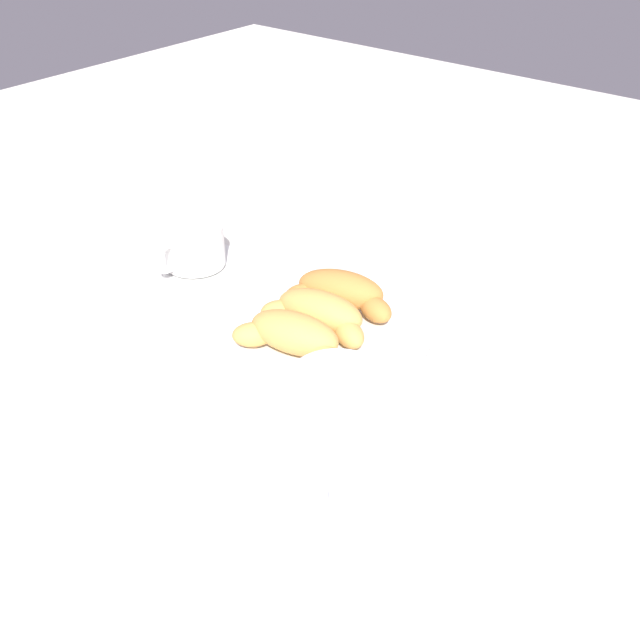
{
  "coord_description": "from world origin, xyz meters",
  "views": [
    {
      "loc": [
        -0.45,
        0.53,
        0.49
      ],
      "look_at": [
        -0.01,
        -0.02,
        0.03
      ],
      "focal_mm": 43.42,
      "sensor_mm": 36.0,
      "label": 1
    }
  ],
  "objects_px": {
    "juice_glass_left": "(337,424)",
    "folded_napkin": "(491,296)",
    "croissant_large": "(342,293)",
    "coffee_cup_near": "(194,252)",
    "croissant_extra": "(293,336)",
    "pastry_plate": "(320,334)",
    "croissant_small": "(319,314)",
    "sugar_packet": "(135,338)"
  },
  "relations": [
    {
      "from": "croissant_extra",
      "to": "sugar_packet",
      "type": "distance_m",
      "value": 0.19
    },
    {
      "from": "croissant_large",
      "to": "croissant_extra",
      "type": "distance_m",
      "value": 0.1
    },
    {
      "from": "folded_napkin",
      "to": "juice_glass_left",
      "type": "bearing_deg",
      "value": 99.38
    },
    {
      "from": "coffee_cup_near",
      "to": "pastry_plate",
      "type": "bearing_deg",
      "value": 173.48
    },
    {
      "from": "croissant_extra",
      "to": "sugar_packet",
      "type": "bearing_deg",
      "value": 23.64
    },
    {
      "from": "croissant_small",
      "to": "juice_glass_left",
      "type": "distance_m",
      "value": 0.25
    },
    {
      "from": "croissant_large",
      "to": "coffee_cup_near",
      "type": "height_order",
      "value": "croissant_large"
    },
    {
      "from": "coffee_cup_near",
      "to": "folded_napkin",
      "type": "xyz_separation_m",
      "value": [
        -0.33,
        -0.18,
        -0.02
      ]
    },
    {
      "from": "coffee_cup_near",
      "to": "juice_glass_left",
      "type": "bearing_deg",
      "value": 151.97
    },
    {
      "from": "juice_glass_left",
      "to": "pastry_plate",
      "type": "bearing_deg",
      "value": -47.87
    },
    {
      "from": "croissant_small",
      "to": "croissant_large",
      "type": "bearing_deg",
      "value": -83.33
    },
    {
      "from": "croissant_extra",
      "to": "coffee_cup_near",
      "type": "distance_m",
      "value": 0.25
    },
    {
      "from": "croissant_small",
      "to": "juice_glass_left",
      "type": "xyz_separation_m",
      "value": [
        -0.16,
        0.18,
        0.05
      ]
    },
    {
      "from": "croissant_small",
      "to": "coffee_cup_near",
      "type": "xyz_separation_m",
      "value": [
        0.23,
        -0.03,
        -0.01
      ]
    },
    {
      "from": "folded_napkin",
      "to": "croissant_extra",
      "type": "bearing_deg",
      "value": 69.61
    },
    {
      "from": "pastry_plate",
      "to": "croissant_extra",
      "type": "height_order",
      "value": "croissant_extra"
    },
    {
      "from": "pastry_plate",
      "to": "croissant_small",
      "type": "height_order",
      "value": "croissant_small"
    },
    {
      "from": "juice_glass_left",
      "to": "folded_napkin",
      "type": "height_order",
      "value": "juice_glass_left"
    },
    {
      "from": "croissant_small",
      "to": "croissant_extra",
      "type": "relative_size",
      "value": 1.0
    },
    {
      "from": "folded_napkin",
      "to": "sugar_packet",
      "type": "bearing_deg",
      "value": 51.32
    },
    {
      "from": "croissant_extra",
      "to": "juice_glass_left",
      "type": "height_order",
      "value": "juice_glass_left"
    },
    {
      "from": "pastry_plate",
      "to": "coffee_cup_near",
      "type": "relative_size",
      "value": 1.93
    },
    {
      "from": "juice_glass_left",
      "to": "coffee_cup_near",
      "type": "bearing_deg",
      "value": -28.03
    },
    {
      "from": "coffee_cup_near",
      "to": "sugar_packet",
      "type": "relative_size",
      "value": 2.72
    },
    {
      "from": "croissant_small",
      "to": "folded_napkin",
      "type": "height_order",
      "value": "croissant_small"
    },
    {
      "from": "croissant_large",
      "to": "folded_napkin",
      "type": "xyz_separation_m",
      "value": [
        -0.11,
        -0.16,
        -0.04
      ]
    },
    {
      "from": "sugar_packet",
      "to": "juice_glass_left",
      "type": "bearing_deg",
      "value": 144.49
    },
    {
      "from": "croissant_small",
      "to": "coffee_cup_near",
      "type": "height_order",
      "value": "croissant_small"
    },
    {
      "from": "pastry_plate",
      "to": "croissant_small",
      "type": "xyz_separation_m",
      "value": [
        -0.0,
        0.0,
        0.03
      ]
    },
    {
      "from": "sugar_packet",
      "to": "folded_napkin",
      "type": "distance_m",
      "value": 0.42
    },
    {
      "from": "sugar_packet",
      "to": "croissant_extra",
      "type": "bearing_deg",
      "value": 177.9
    },
    {
      "from": "croissant_extra",
      "to": "folded_napkin",
      "type": "bearing_deg",
      "value": -110.39
    },
    {
      "from": "sugar_packet",
      "to": "folded_napkin",
      "type": "height_order",
      "value": "sugar_packet"
    },
    {
      "from": "croissant_large",
      "to": "juice_glass_left",
      "type": "distance_m",
      "value": 0.29
    },
    {
      "from": "croissant_large",
      "to": "folded_napkin",
      "type": "height_order",
      "value": "croissant_large"
    },
    {
      "from": "croissant_extra",
      "to": "folded_napkin",
      "type": "relative_size",
      "value": 1.23
    },
    {
      "from": "croissant_large",
      "to": "croissant_extra",
      "type": "relative_size",
      "value": 0.97
    },
    {
      "from": "croissant_small",
      "to": "croissant_extra",
      "type": "height_order",
      "value": "same"
    },
    {
      "from": "croissant_large",
      "to": "croissant_small",
      "type": "xyz_separation_m",
      "value": [
        -0.01,
        0.05,
        0.0
      ]
    },
    {
      "from": "coffee_cup_near",
      "to": "folded_napkin",
      "type": "bearing_deg",
      "value": -151.77
    },
    {
      "from": "pastry_plate",
      "to": "folded_napkin",
      "type": "bearing_deg",
      "value": -116.71
    },
    {
      "from": "croissant_large",
      "to": "folded_napkin",
      "type": "distance_m",
      "value": 0.19
    }
  ]
}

